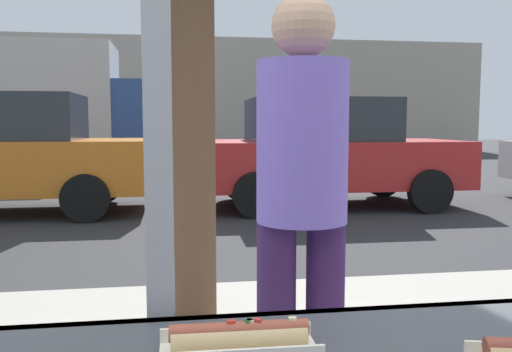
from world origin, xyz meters
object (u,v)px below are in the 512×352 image
(hotdog_tray_near, at_px, (240,340))
(parked_car_orange, at_px, (0,153))
(pedestrian, at_px, (302,195))
(box_truck, at_px, (35,106))
(parked_car_red, at_px, (325,152))

(hotdog_tray_near, height_order, parked_car_orange, parked_car_orange)
(parked_car_orange, bearing_deg, pedestrian, -65.27)
(parked_car_orange, distance_m, box_truck, 6.13)
(parked_car_orange, relative_size, box_truck, 0.60)
(hotdog_tray_near, xyz_separation_m, parked_car_red, (2.24, 7.37, -0.13))
(hotdog_tray_near, height_order, pedestrian, pedestrian)
(hotdog_tray_near, height_order, parked_car_red, parked_car_red)
(parked_car_orange, height_order, parked_car_red, parked_car_orange)
(parked_car_orange, xyz_separation_m, pedestrian, (2.91, -6.32, 0.18))
(parked_car_orange, height_order, box_truck, box_truck)
(hotdog_tray_near, xyz_separation_m, box_truck, (-3.52, 13.36, 0.76))
(hotdog_tray_near, bearing_deg, box_truck, 104.75)
(hotdog_tray_near, xyz_separation_m, parked_car_orange, (-2.56, 7.37, -0.11))
(hotdog_tray_near, height_order, box_truck, box_truck)
(parked_car_orange, relative_size, pedestrian, 2.58)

